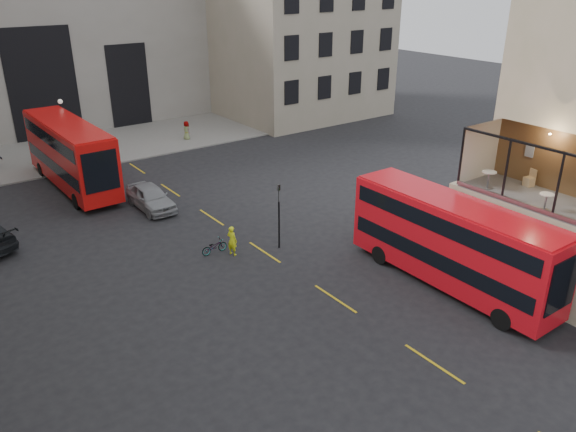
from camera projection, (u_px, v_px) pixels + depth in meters
ground at (465, 346)px, 23.42m from camera, size 140.00×140.00×0.00m
host_frontage at (560, 255)px, 26.05m from camera, size 3.00×11.00×4.50m
cafe_floor at (570, 209)px, 25.13m from camera, size 3.00×10.00×0.10m
gateway at (20, 29)px, 52.36m from camera, size 35.00×10.60×18.00m
building_right at (286, 12)px, 59.63m from camera, size 16.60×18.60×20.00m
pavement_far at (56, 153)px, 48.18m from camera, size 40.00×12.00×0.12m
traffic_light_near at (279, 208)px, 30.76m from camera, size 0.16×0.20×3.80m
street_lamp_b at (66, 136)px, 44.29m from camera, size 0.36×0.36×5.33m
bus_near at (452, 239)px, 27.02m from camera, size 2.61×11.12×4.43m
bus_far at (70, 151)px, 39.58m from camera, size 2.99×12.01×4.77m
car_a at (151, 197)px, 36.65m from camera, size 1.93×4.74×1.61m
car_b at (74, 163)px, 43.33m from camera, size 3.57×4.80×1.51m
bicycle at (214, 247)px, 30.95m from camera, size 1.54×0.54×0.81m
cyclist at (232, 241)px, 30.62m from camera, size 0.59×0.72×1.70m
pedestrian_c at (90, 134)px, 50.58m from camera, size 1.10×0.98×1.79m
pedestrian_d at (187, 131)px, 51.58m from camera, size 0.69×0.94×1.78m
cafe_table_mid at (546, 199)px, 24.75m from camera, size 0.62×0.62×0.77m
cafe_table_far at (489, 177)px, 27.24m from camera, size 0.69×0.69×0.86m
cafe_chair_d at (529, 181)px, 27.65m from camera, size 0.50×0.50×0.86m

